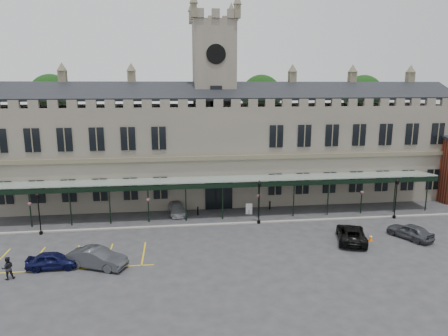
{
  "coord_description": "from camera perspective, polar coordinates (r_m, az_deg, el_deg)",
  "views": [
    {
      "loc": [
        -5.1,
        -34.35,
        14.48
      ],
      "look_at": [
        0.0,
        6.0,
        6.0
      ],
      "focal_mm": 32.0,
      "sensor_mm": 36.0,
      "label": 1
    }
  ],
  "objects": [
    {
      "name": "sign_board",
      "position": [
        45.79,
        3.6,
        -5.87
      ],
      "size": [
        0.73,
        0.23,
        1.27
      ],
      "rotation": [
        0.0,
        0.0,
        -0.24
      ],
      "color": "black",
      "rests_on": "ground"
    },
    {
      "name": "station_building",
      "position": [
        51.15,
        -1.39,
        2.76
      ],
      "size": [
        60.0,
        10.36,
        17.3
      ],
      "color": "#655F54",
      "rests_on": "ground"
    },
    {
      "name": "car_left_a",
      "position": [
        35.61,
        -23.25,
        -12.02
      ],
      "size": [
        4.06,
        1.7,
        1.37
      ],
      "primitive_type": "imported",
      "rotation": [
        0.0,
        0.0,
        1.59
      ],
      "color": "#0C0E35",
      "rests_on": "ground"
    },
    {
      "name": "tree_behind_right",
      "position": [
        66.12,
        19.2,
        9.69
      ],
      "size": [
        6.0,
        6.0,
        16.0
      ],
      "color": "#332314",
      "rests_on": "ground"
    },
    {
      "name": "ground",
      "position": [
        37.62,
        1.17,
        -10.86
      ],
      "size": [
        140.0,
        140.0,
        0.0
      ],
      "primitive_type": "plane",
      "color": "#2D2D30"
    },
    {
      "name": "tree_behind_mid",
      "position": [
        60.8,
        5.33,
        10.16
      ],
      "size": [
        6.0,
        6.0,
        16.0
      ],
      "color": "#332314",
      "rests_on": "ground"
    },
    {
      "name": "car_van",
      "position": [
        39.93,
        17.74,
        -8.93
      ],
      "size": [
        4.04,
        5.85,
        1.48
      ],
      "primitive_type": "imported",
      "rotation": [
        0.0,
        0.0,
        2.82
      ],
      "color": "black",
      "rests_on": "ground"
    },
    {
      "name": "tree_behind_left",
      "position": [
        61.73,
        -23.41,
        9.28
      ],
      "size": [
        6.0,
        6.0,
        16.0
      ],
      "color": "#332314",
      "rests_on": "ground"
    },
    {
      "name": "lamp_post_left",
      "position": [
        43.14,
        -24.95,
        -5.39
      ],
      "size": [
        0.41,
        0.41,
        4.33
      ],
      "color": "black",
      "rests_on": "ground"
    },
    {
      "name": "car_left_b",
      "position": [
        34.53,
        -17.67,
        -12.16
      ],
      "size": [
        5.11,
        3.43,
        1.59
      ],
      "primitive_type": "imported",
      "rotation": [
        0.0,
        0.0,
        1.17
      ],
      "color": "#383B40",
      "rests_on": "ground"
    },
    {
      "name": "kerb",
      "position": [
        42.68,
        0.08,
        -7.97
      ],
      "size": [
        60.0,
        0.4,
        0.12
      ],
      "primitive_type": "cube",
      "color": "gray",
      "rests_on": "ground"
    },
    {
      "name": "traffic_cone",
      "position": [
        40.76,
        20.23,
        -9.31
      ],
      "size": [
        0.41,
        0.41,
        0.66
      ],
      "rotation": [
        0.0,
        0.0,
        0.22
      ],
      "color": "orange",
      "rests_on": "ground"
    },
    {
      "name": "bollard_left",
      "position": [
        45.53,
        -3.76,
        -6.14
      ],
      "size": [
        0.17,
        0.17,
        0.98
      ],
      "primitive_type": "cylinder",
      "color": "black",
      "rests_on": "ground"
    },
    {
      "name": "car_right_a",
      "position": [
        42.64,
        25.02,
        -8.18
      ],
      "size": [
        3.43,
        4.64,
        1.47
      ],
      "primitive_type": "imported",
      "rotation": [
        0.0,
        0.0,
        3.59
      ],
      "color": "#383B40",
      "rests_on": "ground"
    },
    {
      "name": "parking_markings",
      "position": [
        36.99,
        -20.98,
        -12.1
      ],
      "size": [
        16.0,
        6.0,
        0.01
      ],
      "primitive_type": null,
      "color": "gold",
      "rests_on": "ground"
    },
    {
      "name": "canopy",
      "position": [
        43.82,
        -0.24,
        -4.22
      ],
      "size": [
        50.0,
        4.1,
        4.3
      ],
      "color": "#8C9E93",
      "rests_on": "ground"
    },
    {
      "name": "car_taxi",
      "position": [
        46.19,
        -6.78,
        -5.74
      ],
      "size": [
        2.46,
        4.64,
        1.28
      ],
      "primitive_type": "imported",
      "rotation": [
        0.0,
        0.0,
        0.16
      ],
      "color": "#A5A7AD",
      "rests_on": "ground"
    },
    {
      "name": "person_b",
      "position": [
        35.15,
        -28.51,
        -12.46
      ],
      "size": [
        1.06,
        0.96,
        1.8
      ],
      "primitive_type": "imported",
      "rotation": [
        0.0,
        0.0,
        3.53
      ],
      "color": "black",
      "rests_on": "ground"
    },
    {
      "name": "lamp_post_mid",
      "position": [
        42.3,
        5.04,
        -4.28
      ],
      "size": [
        0.45,
        0.45,
        4.74
      ],
      "color": "black",
      "rests_on": "ground"
    },
    {
      "name": "clock_tower",
      "position": [
        50.62,
        -1.44,
        10.22
      ],
      "size": [
        5.6,
        5.6,
        24.8
      ],
      "color": "#655F54",
      "rests_on": "ground"
    },
    {
      "name": "lamp_post_right",
      "position": [
        47.68,
        23.38,
        -3.51
      ],
      "size": [
        0.43,
        0.43,
        4.56
      ],
      "color": "black",
      "rests_on": "ground"
    },
    {
      "name": "bollard_right",
      "position": [
        47.83,
        6.56,
        -5.31
      ],
      "size": [
        0.17,
        0.17,
        0.98
      ],
      "primitive_type": "cylinder",
      "color": "black",
      "rests_on": "ground"
    }
  ]
}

